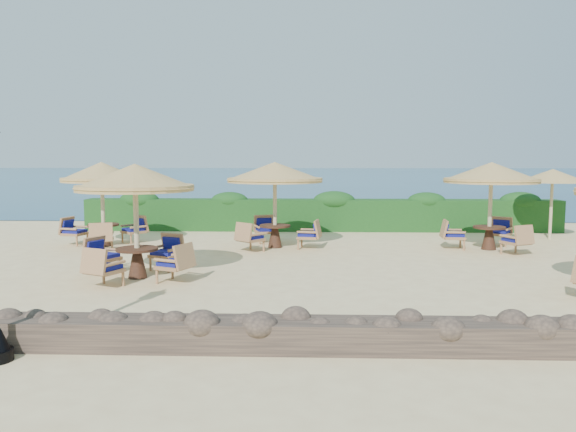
% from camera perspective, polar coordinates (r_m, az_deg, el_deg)
% --- Properties ---
extents(ground, '(120.00, 120.00, 0.00)m').
position_cam_1_polar(ground, '(14.43, 4.03, -5.21)').
color(ground, beige).
rests_on(ground, ground).
extents(sea, '(160.00, 160.00, 0.00)m').
position_cam_1_polar(sea, '(84.19, 2.34, 4.09)').
color(sea, navy).
rests_on(sea, ground).
extents(hedge, '(18.00, 0.90, 1.20)m').
position_cam_1_polar(hedge, '(21.46, 3.36, 0.10)').
color(hedge, '#133D15').
rests_on(hedge, ground).
extents(stone_wall, '(15.00, 0.65, 0.44)m').
position_cam_1_polar(stone_wall, '(8.37, 5.57, -11.99)').
color(stone_wall, brown).
rests_on(stone_wall, ground).
extents(extra_parasol, '(2.30, 2.30, 2.41)m').
position_cam_1_polar(extra_parasol, '(21.07, 25.30, 3.71)').
color(extra_parasol, '#CBBB8F').
rests_on(extra_parasol, ground).
extents(cafe_set_0, '(2.84, 2.84, 2.65)m').
position_cam_1_polar(cafe_set_0, '(13.34, -15.22, 1.49)').
color(cafe_set_0, '#CBBB8F').
rests_on(cafe_set_0, ground).
extents(cafe_set_2, '(2.69, 2.70, 2.65)m').
position_cam_1_polar(cafe_set_2, '(18.48, -18.36, 2.69)').
color(cafe_set_2, '#CBBB8F').
rests_on(cafe_set_2, ground).
extents(cafe_set_3, '(2.99, 2.99, 2.65)m').
position_cam_1_polar(cafe_set_3, '(17.30, -1.34, 3.18)').
color(cafe_set_3, '#CBBB8F').
rests_on(cafe_set_3, ground).
extents(cafe_set_4, '(2.84, 2.84, 2.65)m').
position_cam_1_polar(cafe_set_4, '(17.99, 19.92, 2.83)').
color(cafe_set_4, '#CBBB8F').
rests_on(cafe_set_4, ground).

